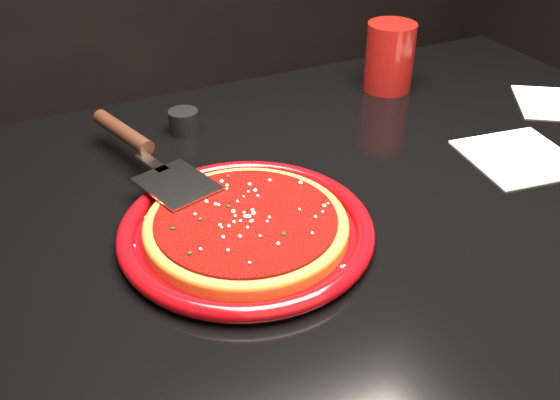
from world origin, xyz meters
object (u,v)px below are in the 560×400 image
at_px(table, 328,370).
at_px(pizza_server, 148,152).
at_px(cup, 390,57).
at_px(plate, 246,230).
at_px(ramekin, 184,122).

bearing_deg(table, pizza_server, 149.29).
distance_m(table, pizza_server, 0.49).
bearing_deg(cup, plate, -143.44).
bearing_deg(table, plate, -162.05).
distance_m(plate, ramekin, 0.30).
bearing_deg(ramekin, cup, 0.37).
relative_size(table, plate, 3.86).
height_order(pizza_server, cup, cup).
bearing_deg(pizza_server, plate, -86.99).
xyz_separation_m(table, ramekin, (-0.14, 0.25, 0.39)).
bearing_deg(cup, ramekin, -179.63).
relative_size(plate, ramekin, 6.59).
bearing_deg(cup, pizza_server, -166.34).
bearing_deg(plate, table, 17.95).
bearing_deg(plate, ramekin, 85.79).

